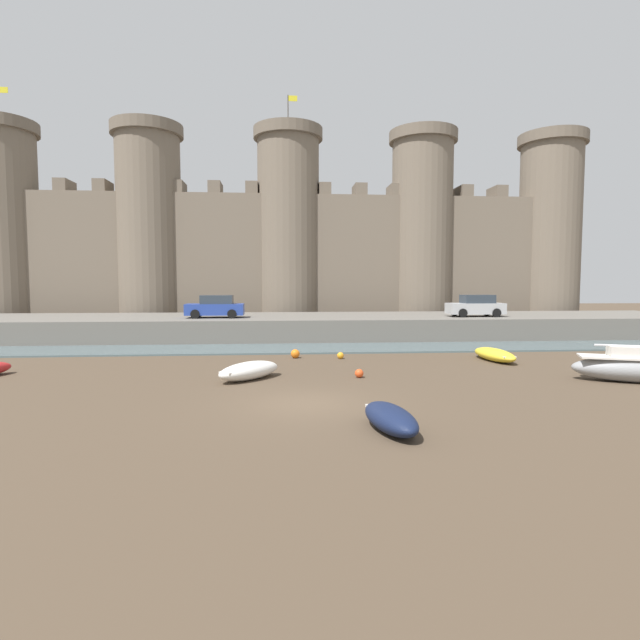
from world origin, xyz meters
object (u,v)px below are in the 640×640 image
(rowboat_foreground_left, at_px, (495,354))
(mooring_buoy_off_centre, at_px, (340,356))
(mooring_buoy_mid_mud, at_px, (295,354))
(mooring_buoy_near_shore, at_px, (359,373))
(car_quay_west, at_px, (476,306))
(car_quay_east, at_px, (215,307))
(rowboat_near_channel_right, at_px, (249,370))
(sailboat_foreground_centre, at_px, (635,367))
(rowboat_midflat_left, at_px, (390,418))

(rowboat_foreground_left, distance_m, mooring_buoy_off_centre, 8.13)
(mooring_buoy_mid_mud, relative_size, mooring_buoy_near_shore, 1.28)
(car_quay_west, xyz_separation_m, car_quay_east, (-19.14, 0.21, 0.00))
(mooring_buoy_mid_mud, relative_size, car_quay_east, 0.12)
(rowboat_foreground_left, bearing_deg, car_quay_west, 73.17)
(car_quay_east, bearing_deg, rowboat_near_channel_right, -77.63)
(mooring_buoy_near_shore, height_order, car_quay_west, car_quay_west)
(rowboat_foreground_left, relative_size, sailboat_foreground_centre, 0.54)
(rowboat_midflat_left, xyz_separation_m, car_quay_west, (11.48, 22.63, 2.02))
(sailboat_foreground_centre, height_order, mooring_buoy_off_centre, sailboat_foreground_centre)
(rowboat_near_channel_right, bearing_deg, rowboat_midflat_left, -60.68)
(mooring_buoy_off_centre, relative_size, car_quay_east, 0.09)
(rowboat_foreground_left, relative_size, rowboat_midflat_left, 1.23)
(car_quay_west, bearing_deg, rowboat_foreground_left, -106.83)
(rowboat_near_channel_right, bearing_deg, rowboat_foreground_left, 18.22)
(rowboat_midflat_left, distance_m, sailboat_foreground_centre, 12.98)
(mooring_buoy_near_shore, bearing_deg, rowboat_midflat_left, -92.70)
(rowboat_foreground_left, bearing_deg, mooring_buoy_off_centre, 170.70)
(mooring_buoy_near_shore, bearing_deg, car_quay_west, 53.18)
(mooring_buoy_off_centre, distance_m, car_quay_west, 14.86)
(rowboat_midflat_left, height_order, mooring_buoy_off_centre, rowboat_midflat_left)
(rowboat_near_channel_right, distance_m, rowboat_midflat_left, 8.88)
(sailboat_foreground_centre, xyz_separation_m, mooring_buoy_mid_mud, (-13.79, 7.77, -0.38))
(rowboat_midflat_left, xyz_separation_m, car_quay_east, (-7.66, 22.84, 2.02))
(car_quay_west, bearing_deg, sailboat_foreground_centre, -89.69)
(rowboat_midflat_left, relative_size, mooring_buoy_near_shore, 7.97)
(rowboat_foreground_left, bearing_deg, mooring_buoy_near_shore, -152.47)
(rowboat_midflat_left, relative_size, mooring_buoy_mid_mud, 6.20)
(sailboat_foreground_centre, bearing_deg, car_quay_west, 90.31)
(mooring_buoy_mid_mud, bearing_deg, rowboat_midflat_left, -80.75)
(rowboat_midflat_left, bearing_deg, mooring_buoy_near_shore, 87.30)
(rowboat_near_channel_right, bearing_deg, car_quay_east, 102.37)
(mooring_buoy_off_centre, relative_size, car_quay_west, 0.09)
(mooring_buoy_near_shore, bearing_deg, mooring_buoy_off_centre, 91.70)
(rowboat_near_channel_right, distance_m, mooring_buoy_near_shore, 4.72)
(mooring_buoy_near_shore, xyz_separation_m, car_quay_west, (11.11, 14.84, 2.20))
(rowboat_foreground_left, distance_m, car_quay_east, 19.41)
(rowboat_near_channel_right, bearing_deg, mooring_buoy_mid_mud, 70.20)
(mooring_buoy_near_shore, relative_size, car_quay_east, 0.09)
(sailboat_foreground_centre, bearing_deg, mooring_buoy_mid_mud, 150.62)
(mooring_buoy_near_shore, bearing_deg, rowboat_foreground_left, 27.53)
(rowboat_near_channel_right, xyz_separation_m, sailboat_foreground_centre, (15.92, -1.86, 0.23))
(rowboat_near_channel_right, relative_size, sailboat_foreground_centre, 0.46)
(rowboat_midflat_left, relative_size, car_quay_east, 0.73)
(mooring_buoy_off_centre, bearing_deg, rowboat_midflat_left, -90.90)
(rowboat_near_channel_right, distance_m, mooring_buoy_off_centre, 7.11)
(rowboat_foreground_left, height_order, car_quay_west, car_quay_west)
(sailboat_foreground_centre, xyz_separation_m, car_quay_east, (-19.23, 16.95, 1.76))
(rowboat_near_channel_right, relative_size, mooring_buoy_near_shore, 8.43)
(rowboat_near_channel_right, height_order, mooring_buoy_mid_mud, rowboat_near_channel_right)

